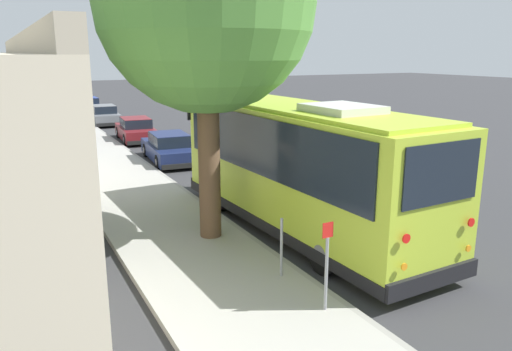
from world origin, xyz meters
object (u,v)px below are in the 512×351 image
parked_sedan_navy (169,148)px  sign_post_far (281,247)px  parked_sedan_maroon (136,130)px  parked_sedan_blue (88,106)px  parked_sedan_silver (78,99)px  shuttle_bus (300,162)px  sign_post_near (327,266)px  parked_sedan_gray (104,116)px

parked_sedan_navy → sign_post_far: sign_post_far is taller
parked_sedan_maroon → parked_sedan_blue: bearing=5.5°
parked_sedan_silver → sign_post_far: bearing=178.6°
shuttle_bus → sign_post_near: (-4.12, 2.03, -0.89)m
parked_sedan_navy → parked_sedan_blue: bearing=5.5°
parked_sedan_gray → parked_sedan_navy: bearing=-176.5°
parked_sedan_navy → parked_sedan_gray: size_ratio=1.12×
sign_post_near → parked_sedan_blue: bearing=-2.4°
parked_sedan_blue → parked_sedan_gray: bearing=179.9°
parked_sedan_navy → sign_post_near: 14.36m
parked_sedan_maroon → sign_post_far: size_ratio=3.49×
parked_sedan_navy → parked_sedan_silver: (26.71, 0.01, 0.03)m
parked_sedan_maroon → sign_post_near: size_ratio=2.64×
shuttle_bus → parked_sedan_navy: 10.23m
shuttle_bus → parked_sedan_silver: size_ratio=2.15×
parked_sedan_navy → parked_sedan_silver: size_ratio=1.08×
parked_sedan_maroon → parked_sedan_gray: 7.25m
shuttle_bus → sign_post_near: bearing=151.4°
parked_sedan_silver → sign_post_near: (-40.97, 1.64, 0.39)m
parked_sedan_gray → sign_post_near: (-27.48, 1.37, 0.41)m
parked_sedan_navy → sign_post_near: bearing=178.3°
sign_post_far → parked_sedan_gray: bearing=-3.0°
shuttle_bus → parked_sedan_gray: shuttle_bus is taller
parked_sedan_maroon → sign_post_near: (-20.24, 1.67, 0.43)m
parked_sedan_blue → shuttle_bus: bearing=-178.4°
sign_post_far → parked_sedan_maroon: bearing=-5.1°
parked_sedan_navy → parked_sedan_silver: bearing=4.9°
parked_sedan_silver → sign_post_near: bearing=178.7°
shuttle_bus → parked_sedan_gray: (23.36, 0.66, -1.30)m
sign_post_near → parked_sedan_silver: bearing=-2.3°
parked_sedan_navy → shuttle_bus: bearing=-173.0°
parked_sedan_blue → sign_post_far: size_ratio=3.51×
parked_sedan_blue → sign_post_far: 32.88m
shuttle_bus → parked_sedan_silver: 36.87m
parked_sedan_navy → parked_sedan_gray: 13.22m
parked_sedan_gray → parked_sedan_blue: bearing=1.6°
sign_post_near → sign_post_far: size_ratio=1.32×
sign_post_near → parked_sedan_navy: bearing=-6.6°
parked_sedan_gray → sign_post_far: bearing=179.2°
shuttle_bus → parked_sedan_blue: size_ratio=2.10×
parked_sedan_gray → sign_post_near: size_ratio=2.50×
parked_sedan_silver → parked_sedan_maroon: bearing=-178.9°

